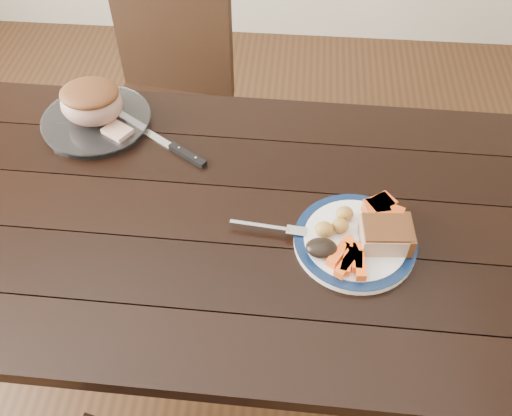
# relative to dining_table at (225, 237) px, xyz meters

# --- Properties ---
(ground) EXTENTS (4.00, 4.00, 0.00)m
(ground) POSITION_rel_dining_table_xyz_m (0.00, 0.00, -0.66)
(ground) COLOR #472B16
(ground) RESTS_ON ground
(dining_table) EXTENTS (1.61, 0.92, 0.75)m
(dining_table) POSITION_rel_dining_table_xyz_m (0.00, 0.00, 0.00)
(dining_table) COLOR black
(dining_table) RESTS_ON ground
(chair_far) EXTENTS (0.48, 0.49, 0.93)m
(chair_far) POSITION_rel_dining_table_xyz_m (-0.30, 0.74, -0.13)
(chair_far) COLOR black
(chair_far) RESTS_ON ground
(dinner_plate) EXTENTS (0.28, 0.28, 0.02)m
(dinner_plate) POSITION_rel_dining_table_xyz_m (0.31, -0.07, 0.10)
(dinner_plate) COLOR white
(dinner_plate) RESTS_ON dining_table
(plate_rim) EXTENTS (0.28, 0.28, 0.02)m
(plate_rim) POSITION_rel_dining_table_xyz_m (0.31, -0.07, 0.11)
(plate_rim) COLOR #0B1B3B
(plate_rim) RESTS_ON dinner_plate
(serving_platter) EXTENTS (0.29, 0.29, 0.02)m
(serving_platter) POSITION_rel_dining_table_xyz_m (-0.39, 0.30, 0.10)
(serving_platter) COLOR white
(serving_platter) RESTS_ON dining_table
(pork_slice) EXTENTS (0.11, 0.09, 0.05)m
(pork_slice) POSITION_rel_dining_table_xyz_m (0.37, -0.07, 0.14)
(pork_slice) COLOR tan
(pork_slice) RESTS_ON dinner_plate
(roasted_potatoes) EXTENTS (0.09, 0.09, 0.04)m
(roasted_potatoes) POSITION_rel_dining_table_xyz_m (0.26, -0.04, 0.13)
(roasted_potatoes) COLOR gold
(roasted_potatoes) RESTS_ON dinner_plate
(carrot_batons) EXTENTS (0.09, 0.11, 0.02)m
(carrot_batons) POSITION_rel_dining_table_xyz_m (0.30, -0.13, 0.12)
(carrot_batons) COLOR #FF5B15
(carrot_batons) RESTS_ON dinner_plate
(pumpkin_wedges) EXTENTS (0.10, 0.09, 0.04)m
(pumpkin_wedges) POSITION_rel_dining_table_xyz_m (0.37, 0.01, 0.13)
(pumpkin_wedges) COLOR #E54D19
(pumpkin_wedges) RESTS_ON dinner_plate
(dark_mushroom) EXTENTS (0.07, 0.05, 0.03)m
(dark_mushroom) POSITION_rel_dining_table_xyz_m (0.23, -0.11, 0.13)
(dark_mushroom) COLOR black
(dark_mushroom) RESTS_ON dinner_plate
(fork) EXTENTS (0.18, 0.04, 0.00)m
(fork) POSITION_rel_dining_table_xyz_m (0.12, -0.05, 0.11)
(fork) COLOR silver
(fork) RESTS_ON dinner_plate
(roast_joint) EXTENTS (0.17, 0.15, 0.11)m
(roast_joint) POSITION_rel_dining_table_xyz_m (-0.39, 0.30, 0.16)
(roast_joint) COLOR #A77666
(roast_joint) RESTS_ON serving_platter
(cut_slice) EXTENTS (0.09, 0.08, 0.02)m
(cut_slice) POSITION_rel_dining_table_xyz_m (-0.31, 0.24, 0.12)
(cut_slice) COLOR tan
(cut_slice) RESTS_ON serving_platter
(carving_knife) EXTENTS (0.28, 0.20, 0.01)m
(carving_knife) POSITION_rel_dining_table_xyz_m (-0.15, 0.21, 0.10)
(carving_knife) COLOR silver
(carving_knife) RESTS_ON dining_table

